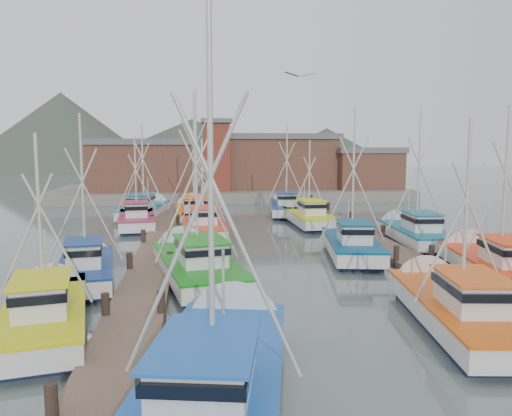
{
  "coord_description": "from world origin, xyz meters",
  "views": [
    {
      "loc": [
        -4.74,
        -27.11,
        6.48
      ],
      "look_at": [
        -0.83,
        4.17,
        2.6
      ],
      "focal_mm": 35.0,
      "sensor_mm": 36.0,
      "label": 1
    }
  ],
  "objects": [
    {
      "name": "ground",
      "position": [
        0.0,
        0.0,
        0.0
      ],
      "size": [
        260.0,
        260.0,
        0.0
      ],
      "primitive_type": "plane",
      "color": "#485756",
      "rests_on": "ground"
    },
    {
      "name": "boat_4",
      "position": [
        -4.77,
        -2.54,
        0.68
      ],
      "size": [
        4.95,
        10.55,
        10.07
      ],
      "rotation": [
        0.0,
        0.0,
        0.19
      ],
      "color": "#101838",
      "rests_on": "ground"
    },
    {
      "name": "boat_1",
      "position": [
        4.63,
        -10.47,
        0.68
      ],
      "size": [
        4.03,
        9.45,
        8.22
      ],
      "rotation": [
        0.0,
        0.0,
        -0.14
      ],
      "color": "#101838",
      "rests_on": "ground"
    },
    {
      "name": "boat_13",
      "position": [
        4.1,
        20.04,
        0.68
      ],
      "size": [
        4.11,
        9.65,
        9.42
      ],
      "rotation": [
        0.0,
        0.0,
        -0.14
      ],
      "color": "#101838",
      "rests_on": "ground"
    },
    {
      "name": "boat_2",
      "position": [
        -10.01,
        -9.2,
        0.68
      ],
      "size": [
        4.21,
        8.84,
        7.62
      ],
      "rotation": [
        0.0,
        0.0,
        0.2
      ],
      "color": "#101838",
      "rests_on": "ground"
    },
    {
      "name": "lookout_tower",
      "position": [
        -2.0,
        33.0,
        5.55
      ],
      "size": [
        3.6,
        3.6,
        8.5
      ],
      "color": "maroon",
      "rests_on": "quay"
    },
    {
      "name": "boat_11",
      "position": [
        9.98,
        4.75,
        0.68
      ],
      "size": [
        3.89,
        9.28,
        9.64
      ],
      "rotation": [
        0.0,
        0.0,
        -0.09
      ],
      "color": "#101838",
      "rests_on": "ground"
    },
    {
      "name": "gull_far",
      "position": [
        3.96,
        4.1,
        6.63
      ],
      "size": [
        1.49,
        0.65,
        0.24
      ],
      "rotation": [
        0.0,
        0.0,
        -0.59
      ],
      "color": "gray",
      "rests_on": "ground"
    },
    {
      "name": "boat_0",
      "position": [
        -4.19,
        -14.82,
        0.69
      ],
      "size": [
        5.16,
        10.85,
        10.66
      ],
      "rotation": [
        0.0,
        0.0,
        -0.2
      ],
      "color": "#101838",
      "rests_on": "ground"
    },
    {
      "name": "boat_6",
      "position": [
        -9.94,
        -2.79,
        0.68
      ],
      "size": [
        3.55,
        8.12,
        8.57
      ],
      "rotation": [
        0.0,
        0.0,
        0.16
      ],
      "color": "#101838",
      "rests_on": "ground"
    },
    {
      "name": "distant_hills",
      "position": [
        -12.76,
        122.59,
        0.0
      ],
      "size": [
        175.0,
        140.0,
        42.0
      ],
      "color": "#414A3D",
      "rests_on": "ground"
    },
    {
      "name": "shed_right",
      "position": [
        17.0,
        34.0,
        3.84
      ],
      "size": [
        8.48,
        6.36,
        5.2
      ],
      "color": "brown",
      "rests_on": "quay"
    },
    {
      "name": "boat_7",
      "position": [
        9.93,
        -4.62,
        0.68
      ],
      "size": [
        4.46,
        9.78,
        9.24
      ],
      "rotation": [
        0.0,
        0.0,
        -0.17
      ],
      "color": "#101838",
      "rests_on": "ground"
    },
    {
      "name": "boat_14",
      "position": [
        -9.21,
        19.85,
        0.68
      ],
      "size": [
        4.3,
        10.08,
        9.43
      ],
      "rotation": [
        0.0,
        0.0,
        -0.14
      ],
      "color": "#101838",
      "rests_on": "ground"
    },
    {
      "name": "boat_8",
      "position": [
        -4.14,
        9.65,
        0.68
      ],
      "size": [
        3.27,
        9.55,
        7.86
      ],
      "rotation": [
        0.0,
        0.0,
        0.03
      ],
      "color": "#101838",
      "rests_on": "ground"
    },
    {
      "name": "boat_10",
      "position": [
        -9.35,
        13.54,
        0.68
      ],
      "size": [
        3.58,
        8.88,
        8.02
      ],
      "rotation": [
        0.0,
        0.0,
        0.11
      ],
      "color": "#101838",
      "rests_on": "ground"
    },
    {
      "name": "boat_5",
      "position": [
        4.51,
        1.35,
        0.68
      ],
      "size": [
        4.07,
        9.11,
        9.48
      ],
      "rotation": [
        0.0,
        0.0,
        -0.16
      ],
      "color": "#101838",
      "rests_on": "ground"
    },
    {
      "name": "boat_12",
      "position": [
        -4.72,
        17.5,
        0.69
      ],
      "size": [
        4.8,
        10.5,
        12.08
      ],
      "rotation": [
        0.0,
        0.0,
        0.06
      ],
      "color": "#101838",
      "rests_on": "ground"
    },
    {
      "name": "dock_left",
      "position": [
        -7.0,
        4.04,
        0.21
      ],
      "size": [
        2.3,
        46.0,
        1.5
      ],
      "color": "brown",
      "rests_on": "ground"
    },
    {
      "name": "shed_left",
      "position": [
        -11.0,
        35.0,
        4.34
      ],
      "size": [
        12.72,
        8.48,
        6.2
      ],
      "color": "brown",
      "rests_on": "quay"
    },
    {
      "name": "dock_right",
      "position": [
        7.0,
        4.04,
        0.21
      ],
      "size": [
        2.3,
        46.0,
        1.5
      ],
      "color": "brown",
      "rests_on": "ground"
    },
    {
      "name": "quay",
      "position": [
        0.0,
        37.0,
        0.6
      ],
      "size": [
        44.0,
        16.0,
        1.2
      ],
      "primitive_type": "cube",
      "color": "slate",
      "rests_on": "ground"
    },
    {
      "name": "boat_9",
      "position": [
        4.56,
        13.14,
        0.68
      ],
      "size": [
        3.18,
        8.92,
        7.74
      ],
      "rotation": [
        0.0,
        0.0,
        0.02
      ],
      "color": "#101838",
      "rests_on": "ground"
    },
    {
      "name": "shed_center",
      "position": [
        6.0,
        37.0,
        4.69
      ],
      "size": [
        14.84,
        9.54,
        6.9
      ],
      "color": "brown",
      "rests_on": "quay"
    },
    {
      "name": "gull_near",
      "position": [
        0.24,
        -3.93,
        9.77
      ],
      "size": [
        1.54,
        0.66,
        0.24
      ],
      "rotation": [
        0.0,
        0.0,
        0.33
      ],
      "color": "gray",
      "rests_on": "ground"
    }
  ]
}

